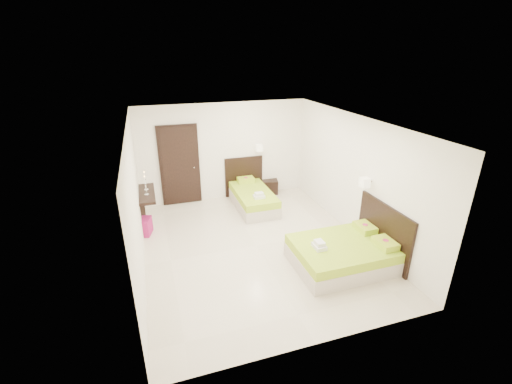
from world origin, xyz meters
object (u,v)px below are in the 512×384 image
object	(u,v)px
bed_double	(346,252)
nightstand	(270,186)
ottoman	(142,226)
bed_single	(252,196)

from	to	relation	value
bed_double	nightstand	bearing A→B (deg)	92.22
bed_double	ottoman	world-z (taller)	bed_double
nightstand	ottoman	xyz separation A→B (m)	(-3.53, -1.38, -0.01)
bed_single	ottoman	world-z (taller)	bed_single
bed_double	ottoman	size ratio (longest dim) A/B	4.80
bed_single	ottoman	distance (m)	2.87
bed_single	nightstand	world-z (taller)	bed_single
bed_single	ottoman	size ratio (longest dim) A/B	4.71
nightstand	ottoman	size ratio (longest dim) A/B	1.16
bed_single	nightstand	xyz separation A→B (m)	(0.74, 0.71, -0.07)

